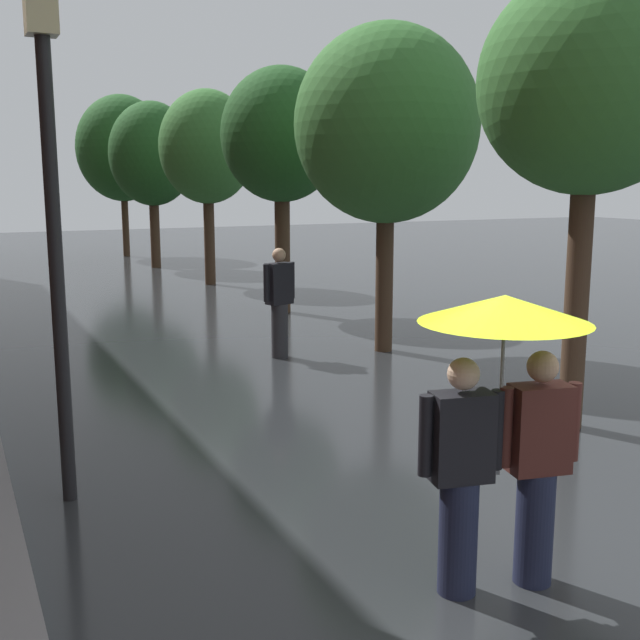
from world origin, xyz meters
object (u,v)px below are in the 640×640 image
(pedestrian_walking_midground, at_px, (279,300))
(street_tree_5, at_px, (122,149))
(street_tree_0, at_px, (589,85))
(street_tree_3, at_px, (207,148))
(street_tree_1, at_px, (387,126))
(street_lamp_post, at_px, (53,216))
(street_tree_4, at_px, (152,154))
(couple_under_umbrella, at_px, (502,396))
(street_tree_2, at_px, (282,136))

(pedestrian_walking_midground, bearing_deg, street_tree_5, 85.60)
(street_tree_0, xyz_separation_m, pedestrian_walking_midground, (-1.59, 4.62, -2.80))
(street_tree_0, height_order, street_tree_3, street_tree_3)
(street_tree_5, bearing_deg, street_tree_3, -87.66)
(street_tree_1, bearing_deg, street_tree_3, 90.13)
(street_lamp_post, height_order, pedestrian_walking_midground, street_lamp_post)
(street_tree_4, distance_m, pedestrian_walking_midground, 13.60)
(street_tree_3, bearing_deg, street_tree_1, -89.87)
(street_tree_5, relative_size, street_lamp_post, 1.36)
(street_tree_0, xyz_separation_m, street_tree_5, (-0.25, 21.95, 0.10))
(street_tree_4, distance_m, couple_under_umbrella, 20.62)
(street_tree_0, relative_size, street_tree_4, 0.96)
(couple_under_umbrella, relative_size, street_lamp_post, 0.48)
(couple_under_umbrella, distance_m, street_lamp_post, 3.83)
(street_tree_5, bearing_deg, street_tree_1, -88.78)
(street_tree_1, relative_size, street_tree_3, 1.02)
(street_tree_0, xyz_separation_m, street_tree_2, (0.12, 8.45, -0.12))
(street_tree_0, distance_m, couple_under_umbrella, 4.50)
(street_tree_3, xyz_separation_m, couple_under_umbrella, (-3.07, -15.73, -2.19))
(street_tree_4, bearing_deg, street_tree_1, -88.66)
(street_tree_3, xyz_separation_m, street_lamp_post, (-5.46, -12.94, -1.09))
(couple_under_umbrella, bearing_deg, street_tree_1, 65.42)
(street_tree_1, bearing_deg, pedestrian_walking_midground, 170.34)
(street_tree_4, xyz_separation_m, street_tree_5, (-0.06, 4.06, 0.32))
(street_tree_1, relative_size, street_tree_5, 0.90)
(street_tree_1, distance_m, street_tree_4, 13.58)
(street_tree_1, bearing_deg, street_tree_0, -91.61)
(street_tree_2, bearing_deg, pedestrian_walking_midground, -113.91)
(street_tree_0, height_order, street_tree_4, street_tree_4)
(street_tree_2, bearing_deg, street_tree_3, 90.18)
(couple_under_umbrella, height_order, street_lamp_post, street_lamp_post)
(street_tree_3, relative_size, street_lamp_post, 1.20)
(street_tree_0, xyz_separation_m, street_tree_1, (0.12, 4.33, -0.15))
(street_tree_4, bearing_deg, street_tree_5, 90.80)
(street_tree_0, distance_m, street_tree_1, 4.33)
(street_tree_3, bearing_deg, street_tree_4, 93.69)
(street_lamp_post, bearing_deg, street_tree_5, 76.71)
(street_tree_0, distance_m, street_lamp_post, 5.51)
(street_tree_1, relative_size, couple_under_umbrella, 2.53)
(street_tree_1, xyz_separation_m, street_lamp_post, (-5.48, -3.96, -1.11))
(street_tree_1, height_order, street_tree_4, street_tree_4)
(street_tree_1, distance_m, street_tree_5, 17.63)
(street_tree_0, height_order, street_tree_5, street_tree_5)
(street_tree_2, height_order, street_tree_4, street_tree_4)
(street_tree_1, xyz_separation_m, couple_under_umbrella, (-3.09, -6.75, -2.21))
(street_tree_3, distance_m, pedestrian_walking_midground, 9.23)
(street_tree_1, xyz_separation_m, street_tree_5, (-0.37, 17.63, 0.25))
(street_tree_5, height_order, pedestrian_walking_midground, street_tree_5)
(street_tree_2, bearing_deg, couple_under_umbrella, -105.82)
(street_tree_1, height_order, couple_under_umbrella, street_tree_1)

